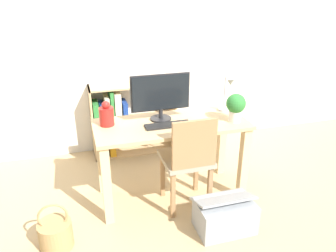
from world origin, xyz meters
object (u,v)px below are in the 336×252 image
vase (107,115)px  chair (188,158)px  storage_box (225,215)px  monitor (160,95)px  potted_plant (236,106)px  desk_lamp (228,92)px  basket (56,234)px  keyboard (168,125)px  bookshelf (119,120)px

vase → chair: vase is taller
storage_box → monitor: bearing=116.7°
chair → storage_box: bearing=-53.9°
potted_plant → storage_box: bearing=-120.1°
desk_lamp → vase: bearing=178.9°
desk_lamp → chair: 0.71m
vase → basket: (-0.48, -0.50, -0.69)m
keyboard → chair: size_ratio=0.44×
vase → chair: size_ratio=0.24×
keyboard → bookshelf: size_ratio=0.41×
monitor → storage_box: (0.34, -0.67, -0.82)m
keyboard → chair: chair is taller
keyboard → chair: (0.13, -0.16, -0.25)m
bookshelf → basket: bookshelf is taller
monitor → vase: 0.48m
desk_lamp → storage_box: (-0.28, -0.66, -0.79)m
monitor → keyboard: (0.02, -0.16, -0.22)m
monitor → vase: (-0.46, 0.01, -0.14)m
keyboard → vase: bearing=161.4°
desk_lamp → chair: (-0.47, -0.30, -0.44)m
keyboard → bookshelf: (-0.28, 1.00, -0.32)m
keyboard → potted_plant: size_ratio=1.57×
monitor → chair: size_ratio=0.59×
desk_lamp → bookshelf: desk_lamp is taller
basket → storage_box: (1.28, -0.17, 0.02)m
potted_plant → chair: size_ratio=0.28×
vase → potted_plant: bearing=-12.1°
vase → potted_plant: (1.06, -0.23, 0.05)m
keyboard → chair: bearing=-51.8°
keyboard → storage_box: bearing=-58.5°
bookshelf → basket: size_ratio=2.49×
potted_plant → keyboard: bearing=173.5°
chair → basket: chair is taller
desk_lamp → potted_plant: bearing=-96.0°
potted_plant → storage_box: potted_plant is taller
keyboard → storage_box: keyboard is taller
keyboard → basket: 1.19m
monitor → keyboard: 0.27m
monitor → potted_plant: size_ratio=2.09×
desk_lamp → bookshelf: bearing=135.5°
keyboard → storage_box: (0.32, -0.51, -0.60)m
basket → monitor: bearing=27.7°
keyboard → basket: (-0.96, -0.34, -0.61)m
basket → chair: bearing=9.2°
vase → bookshelf: bearing=76.2°
chair → storage_box: (0.19, -0.35, -0.35)m
basket → storage_box: basket is taller
potted_plant → chair: bearing=-167.8°
monitor → basket: bearing=-152.3°
bookshelf → storage_box: 1.65m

